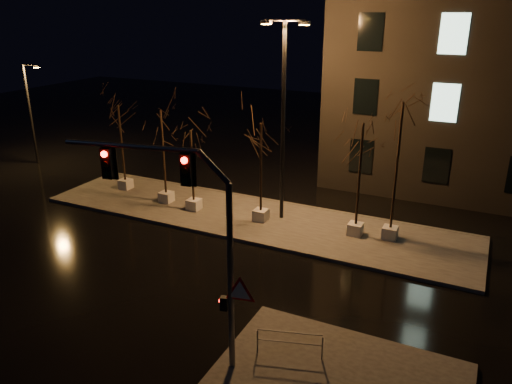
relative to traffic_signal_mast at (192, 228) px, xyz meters
The scene contains 13 objects.
ground 7.12m from the traffic_signal_mast, 128.39° to the left, with size 90.00×90.00×0.00m, color black.
median 11.77m from the traffic_signal_mast, 108.47° to the left, with size 22.00×5.00×0.15m, color #42403B.
sidewalk_corner 6.00m from the traffic_signal_mast, 12.20° to the left, with size 7.00×5.00×0.15m, color #42403B.
tree_0 16.00m from the traffic_signal_mast, 137.01° to the left, with size 1.80×1.80×4.96m.
tree_1 13.19m from the traffic_signal_mast, 129.33° to the left, with size 1.80×1.80×5.07m.
tree_2 11.86m from the traffic_signal_mast, 122.96° to the left, with size 1.80×1.80×4.28m.
tree_3 10.53m from the traffic_signal_mast, 105.02° to the left, with size 1.80×1.80×4.98m.
tree_4 10.73m from the traffic_signal_mast, 79.83° to the left, with size 1.80×1.80×5.36m.
tree_5 11.39m from the traffic_signal_mast, 72.55° to the left, with size 1.80×1.80×6.35m.
traffic_signal_mast is the anchor object (origin of this frame).
streetlight_main 11.16m from the traffic_signal_mast, 100.14° to the left, with size 2.34×0.45×9.36m.
streetlight_far 24.33m from the traffic_signal_mast, 148.38° to the left, with size 1.29×0.43×6.58m.
guard_rail_a 4.61m from the traffic_signal_mast, 28.94° to the left, with size 1.91×0.60×0.86m.
Camera 1 is at (10.30, -14.61, 10.02)m, focal length 35.00 mm.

